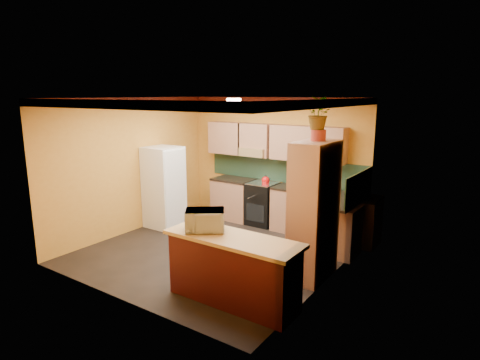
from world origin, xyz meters
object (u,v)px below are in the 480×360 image
(microwave, at_px, (205,220))
(base_cabinets_back, at_px, (288,209))
(fridge, at_px, (164,187))
(stove, at_px, (262,204))
(pantry, at_px, (314,211))
(breakfast_bar, at_px, (233,272))

(microwave, bearing_deg, base_cabinets_back, 58.80)
(base_cabinets_back, xyz_separation_m, fridge, (-2.28, -1.27, 0.41))
(stove, height_order, pantry, pantry)
(fridge, height_order, pantry, pantry)
(pantry, bearing_deg, base_cabinets_back, 126.91)
(base_cabinets_back, relative_size, fridge, 2.15)
(base_cabinets_back, height_order, pantry, pantry)
(stove, xyz_separation_m, pantry, (1.94, -1.75, 0.59))
(pantry, bearing_deg, breakfast_bar, -112.57)
(stove, bearing_deg, pantry, -42.09)
(fridge, height_order, microwave, fridge)
(base_cabinets_back, height_order, stove, stove)
(base_cabinets_back, xyz_separation_m, microwave, (0.30, -3.09, 0.64))
(stove, bearing_deg, base_cabinets_back, 0.00)
(pantry, bearing_deg, stove, 137.91)
(breakfast_bar, height_order, microwave, microwave)
(breakfast_bar, bearing_deg, stove, 114.22)
(base_cabinets_back, xyz_separation_m, breakfast_bar, (0.76, -3.09, 0.00))
(base_cabinets_back, relative_size, stove, 4.01)
(pantry, xyz_separation_m, microwave, (-1.02, -1.33, 0.03))
(base_cabinets_back, distance_m, breakfast_bar, 3.18)
(fridge, distance_m, breakfast_bar, 3.57)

